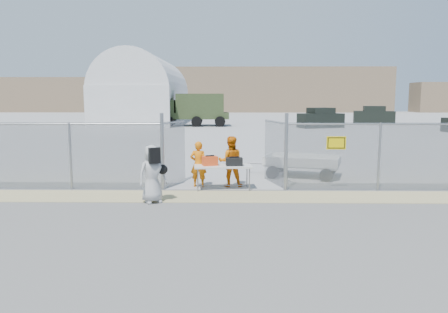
{
  "coord_description": "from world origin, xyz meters",
  "views": [
    {
      "loc": [
        0.22,
        -11.98,
        3.0
      ],
      "look_at": [
        0.0,
        2.0,
        1.1
      ],
      "focal_mm": 35.0,
      "sensor_mm": 36.0,
      "label": 1
    }
  ],
  "objects_px": {
    "visitor": "(152,174)",
    "security_worker_right": "(231,162)",
    "utility_trailer": "(302,165)",
    "security_worker_left": "(198,164)",
    "folding_table": "(223,177)"
  },
  "relations": [
    {
      "from": "folding_table",
      "to": "utility_trailer",
      "type": "bearing_deg",
      "value": 33.09
    },
    {
      "from": "security_worker_left",
      "to": "security_worker_right",
      "type": "height_order",
      "value": "security_worker_right"
    },
    {
      "from": "folding_table",
      "to": "security_worker_right",
      "type": "distance_m",
      "value": 0.7
    },
    {
      "from": "folding_table",
      "to": "utility_trailer",
      "type": "relative_size",
      "value": 0.52
    },
    {
      "from": "security_worker_left",
      "to": "security_worker_right",
      "type": "relative_size",
      "value": 0.91
    },
    {
      "from": "security_worker_right",
      "to": "utility_trailer",
      "type": "distance_m",
      "value": 3.34
    },
    {
      "from": "visitor",
      "to": "utility_trailer",
      "type": "height_order",
      "value": "visitor"
    },
    {
      "from": "visitor",
      "to": "security_worker_right",
      "type": "bearing_deg",
      "value": 16.06
    },
    {
      "from": "security_worker_right",
      "to": "utility_trailer",
      "type": "bearing_deg",
      "value": -147.93
    },
    {
      "from": "security_worker_left",
      "to": "visitor",
      "type": "bearing_deg",
      "value": 67.79
    },
    {
      "from": "folding_table",
      "to": "visitor",
      "type": "bearing_deg",
      "value": -142.51
    },
    {
      "from": "folding_table",
      "to": "security_worker_right",
      "type": "xyz_separation_m",
      "value": [
        0.24,
        0.47,
        0.46
      ]
    },
    {
      "from": "utility_trailer",
      "to": "security_worker_right",
      "type": "bearing_deg",
      "value": -127.4
    },
    {
      "from": "security_worker_right",
      "to": "folding_table",
      "type": "bearing_deg",
      "value": 59.96
    },
    {
      "from": "security_worker_left",
      "to": "utility_trailer",
      "type": "bearing_deg",
      "value": -147.17
    }
  ]
}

